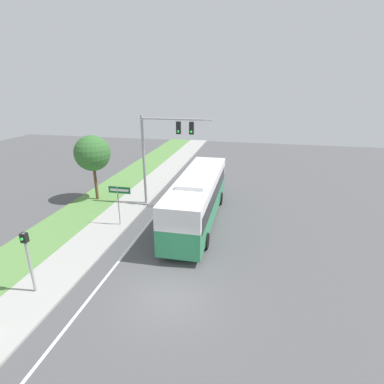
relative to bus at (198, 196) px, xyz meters
name	(u,v)px	position (x,y,z in m)	size (l,w,h in m)	color
ground_plane	(169,296)	(0.26, -8.28, -1.97)	(80.00, 80.00, 0.00)	#4C4C4F
sidewalk	(52,278)	(-5.94, -8.28, -1.91)	(2.80, 80.00, 0.12)	#9E9E99
lane_divider_near	(99,286)	(-3.34, -8.28, -1.97)	(0.14, 30.00, 0.01)	silver
bus	(198,196)	(0.00, 0.00, 0.00)	(2.70, 11.68, 3.59)	#2D8956
signal_gantry	(162,144)	(-3.27, 2.35, 3.07)	(5.46, 0.41, 7.19)	#939399
pedestrian_signal	(28,254)	(-6.04, -9.36, 0.19)	(0.28, 0.34, 3.19)	#939399
street_sign	(119,197)	(-5.08, -1.86, 0.17)	(1.56, 0.08, 2.96)	#939399
roadside_tree	(92,153)	(-9.18, 2.34, 2.09)	(2.89, 2.89, 5.43)	brown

